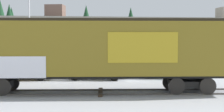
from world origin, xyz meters
name	(u,v)px	position (x,y,z in m)	size (l,w,h in m)	color
ground_plane	(85,93)	(0.00, 0.00, 0.00)	(260.00, 260.00, 0.00)	#B2B5BC
track	(82,92)	(-0.16, 0.03, 0.04)	(59.96, 5.88, 0.08)	#4C4742
freight_car	(91,49)	(0.31, 0.00, 2.43)	(16.39, 4.07, 4.17)	olive
flagpole	(32,12)	(-5.07, 12.35, 5.63)	(1.44, 0.19, 9.07)	silver
hillside	(84,35)	(0.01, 70.20, 4.36)	(146.44, 34.91, 13.10)	gray
parked_car_tan	(18,68)	(-4.88, 5.62, 0.88)	(4.70, 2.22, 1.80)	#9E8966
parked_car_white	(96,67)	(0.82, 5.52, 0.89)	(4.58, 2.60, 1.84)	silver
parked_car_green	(166,66)	(6.34, 5.83, 0.88)	(4.61, 2.66, 1.81)	#1E5933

